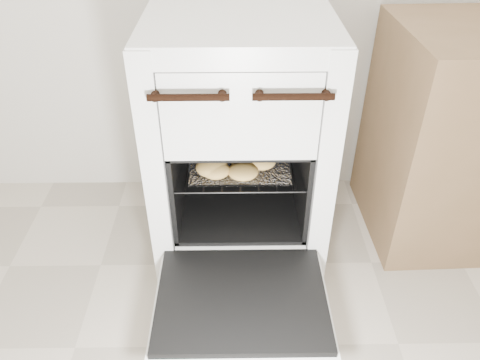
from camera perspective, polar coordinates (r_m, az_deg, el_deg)
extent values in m
cube|color=silver|center=(1.61, -0.07, 4.74)|extent=(0.56, 0.60, 0.86)
cylinder|color=black|center=(1.18, -6.32, 9.96)|extent=(0.21, 0.02, 0.02)
cylinder|color=black|center=(1.19, 6.53, 10.03)|extent=(0.21, 0.02, 0.02)
cube|color=black|center=(1.39, 0.20, -14.26)|extent=(0.49, 0.37, 0.02)
cube|color=silver|center=(1.40, 0.20, -14.70)|extent=(0.50, 0.39, 0.01)
cylinder|color=black|center=(1.57, -7.41, 2.55)|extent=(0.01, 0.39, 0.01)
cylinder|color=black|center=(1.57, 7.31, 2.66)|extent=(0.01, 0.39, 0.01)
cylinder|color=black|center=(1.40, 0.06, -1.55)|extent=(0.40, 0.01, 0.01)
cylinder|color=black|center=(1.72, -0.12, 6.04)|extent=(0.40, 0.01, 0.01)
cylinder|color=black|center=(1.56, -6.22, 2.57)|extent=(0.01, 0.37, 0.01)
cylinder|color=black|center=(1.56, -4.16, 2.59)|extent=(0.01, 0.37, 0.01)
cylinder|color=black|center=(1.56, -2.10, 2.61)|extent=(0.01, 0.37, 0.01)
cylinder|color=black|center=(1.56, -0.04, 2.63)|extent=(0.01, 0.37, 0.01)
cylinder|color=black|center=(1.56, 2.03, 2.64)|extent=(0.01, 0.37, 0.01)
cylinder|color=black|center=(1.56, 4.08, 2.65)|extent=(0.01, 0.37, 0.01)
cylinder|color=black|center=(1.57, 6.13, 2.66)|extent=(0.01, 0.37, 0.01)
cube|color=silver|center=(1.54, -0.03, 2.42)|extent=(0.32, 0.28, 0.01)
ellipsoid|color=#DAAE57|center=(1.46, -3.46, 1.63)|extent=(0.13, 0.13, 0.05)
ellipsoid|color=#DAAE57|center=(1.50, 1.36, 2.38)|extent=(0.10, 0.10, 0.03)
ellipsoid|color=#DAAE57|center=(1.49, 2.61, 2.36)|extent=(0.12, 0.12, 0.04)
ellipsoid|color=#DAAE57|center=(1.56, -2.36, 3.89)|extent=(0.13, 0.13, 0.04)
ellipsoid|color=#DAAE57|center=(1.45, 0.38, 1.09)|extent=(0.11, 0.11, 0.04)
ellipsoid|color=#DAAE57|center=(1.50, 0.33, 2.36)|extent=(0.08, 0.08, 0.03)
ellipsoid|color=#DAAE57|center=(1.45, -2.95, 1.22)|extent=(0.11, 0.11, 0.04)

